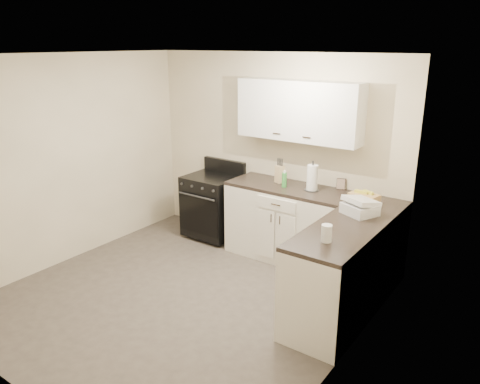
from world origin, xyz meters
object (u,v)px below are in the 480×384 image
Objects in this scene: stove at (212,205)px; knife_block at (280,174)px; paper_towel at (312,178)px; wicker_basket at (364,198)px; countertop_grill at (360,209)px.

knife_block reaches higher than stove.
stove is 1.61m from paper_towel.
countertop_grill reaches higher than wicker_basket.
countertop_grill is at bearing -29.70° from paper_towel.
paper_towel is at bearing 174.58° from wicker_basket.
wicker_basket is at bearing -0.46° from stove.
paper_towel is at bearing 1.78° from stove.
wicker_basket is (2.15, -0.02, 0.53)m from stove.
knife_block reaches higher than wicker_basket.
paper_towel is at bearing 174.76° from countertop_grill.
knife_block is 0.49m from paper_towel.
knife_block is at bearing 172.54° from paper_towel.
stove is at bearing -178.22° from paper_towel.
knife_block is 0.70× the size of paper_towel.
countertop_grill is (1.24, -0.50, -0.05)m from knife_block.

